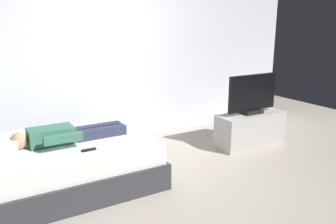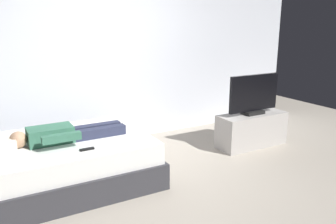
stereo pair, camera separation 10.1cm
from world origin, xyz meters
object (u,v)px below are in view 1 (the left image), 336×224
Objects in this scene: person at (63,135)px; tv_stand at (250,129)px; bed at (62,164)px; tv at (252,95)px; remote at (89,150)px.

person reaches higher than tv_stand.
bed is 2.86m from tv.
tv is (0.00, -0.00, 0.53)m from tv_stand.
remote is at bearing -172.26° from tv_stand.
remote is at bearing -172.26° from tv.
remote is 0.14× the size of tv_stand.
bed is 0.56m from remote.
remote reaches higher than tv_stand.
tv_stand is (2.81, -0.09, -0.01)m from bed.
tv_stand is at bearing 7.74° from remote.
tv_stand is 1.25× the size of tv.
tv_stand is at bearing 90.00° from tv.
person is (0.03, -0.04, 0.36)m from bed.
tv_stand is at bearing -0.97° from person.
tv_stand is 0.53m from tv.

